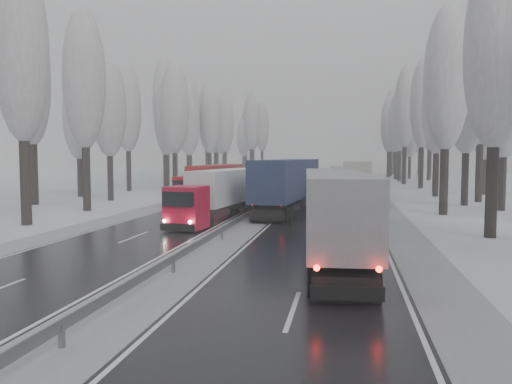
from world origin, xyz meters
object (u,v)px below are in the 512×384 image
(truck_cream_box, at_px, (360,177))
(box_truck_distant, at_px, (339,174))
(truck_red_white, at_px, (224,190))
(truck_blue_box, at_px, (291,182))
(truck_grey_tarp, at_px, (334,208))
(truck_red_red, at_px, (213,181))

(truck_cream_box, height_order, box_truck_distant, truck_cream_box)
(truck_red_white, bearing_deg, truck_blue_box, 50.39)
(truck_grey_tarp, relative_size, truck_red_red, 1.06)
(box_truck_distant, height_order, truck_red_red, truck_red_red)
(truck_cream_box, distance_m, truck_red_white, 20.38)
(truck_grey_tarp, xyz_separation_m, truck_blue_box, (-3.97, 18.14, 0.24))
(truck_red_red, bearing_deg, truck_blue_box, -38.82)
(truck_blue_box, relative_size, box_truck_distant, 2.13)
(truck_grey_tarp, relative_size, truck_cream_box, 0.96)
(truck_blue_box, bearing_deg, truck_grey_tarp, -71.82)
(box_truck_distant, height_order, truck_red_white, truck_red_white)
(box_truck_distant, bearing_deg, truck_blue_box, -100.23)
(truck_cream_box, bearing_deg, truck_blue_box, -111.41)
(truck_grey_tarp, bearing_deg, box_truck_distant, 86.11)
(truck_red_white, bearing_deg, truck_cream_box, 65.77)
(truck_blue_box, relative_size, truck_red_red, 1.17)
(box_truck_distant, xyz_separation_m, truck_red_white, (-7.74, -54.22, 0.63))
(truck_red_white, bearing_deg, box_truck_distant, 88.61)
(truck_red_red, bearing_deg, truck_red_white, -68.24)
(truck_grey_tarp, distance_m, truck_red_white, 16.22)
(truck_red_white, height_order, truck_red_red, truck_red_red)
(box_truck_distant, relative_size, truck_red_red, 0.55)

